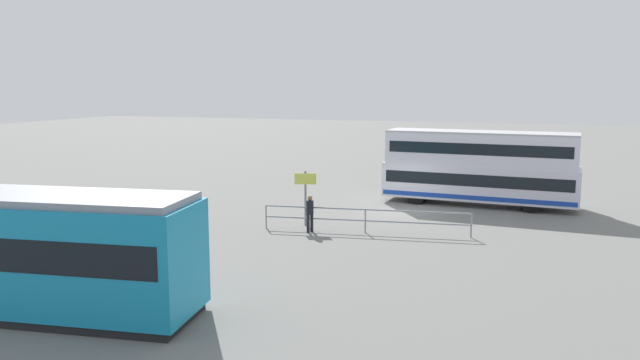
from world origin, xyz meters
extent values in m
plane|color=slate|center=(0.00, 0.00, 0.00)|extent=(160.00, 160.00, 0.00)
cube|color=silver|center=(-3.62, -3.24, 1.29)|extent=(10.40, 3.13, 1.89)
cube|color=silver|center=(-3.62, -3.24, 3.08)|extent=(10.09, 3.01, 1.69)
cube|color=black|center=(-3.62, -3.24, 1.52)|extent=(9.89, 3.13, 0.64)
cube|color=black|center=(-3.62, -3.24, 3.17)|extent=(9.58, 3.01, 0.60)
cube|color=#193FA5|center=(-3.62, -3.24, 0.60)|extent=(10.20, 3.15, 0.24)
cube|color=#B2B2B7|center=(-3.62, -3.24, 3.98)|extent=(10.09, 3.01, 0.10)
cylinder|color=black|center=(-0.44, -3.44, 0.50)|extent=(1.15, 2.52, 1.00)
cylinder|color=black|center=(-6.44, -3.07, 0.50)|extent=(1.15, 2.52, 1.00)
cylinder|color=black|center=(2.93, 5.83, 0.41)|extent=(0.14, 0.14, 0.81)
cylinder|color=black|center=(2.82, 5.63, 0.41)|extent=(0.14, 0.14, 0.81)
cylinder|color=black|center=(2.87, 5.73, 1.12)|extent=(0.43, 0.43, 0.62)
sphere|color=#8C6647|center=(2.87, 5.73, 1.55)|extent=(0.22, 0.22, 0.22)
cube|color=gray|center=(0.51, 5.03, 1.05)|extent=(9.06, 1.32, 0.06)
cube|color=gray|center=(0.51, 5.03, 0.55)|extent=(9.06, 1.32, 0.06)
cylinder|color=gray|center=(-4.01, 4.40, 0.53)|extent=(0.07, 0.07, 1.05)
cylinder|color=gray|center=(0.51, 5.03, 0.53)|extent=(0.07, 0.07, 1.05)
cylinder|color=gray|center=(5.04, 5.67, 0.53)|extent=(0.07, 0.07, 1.05)
cylinder|color=slate|center=(3.55, 4.51, 1.28)|extent=(0.10, 0.10, 2.56)
cube|color=#D8D84C|center=(3.54, 4.55, 2.20)|extent=(0.98, 0.34, 0.51)
camera|label=1|loc=(-6.43, 30.76, 6.47)|focal=34.46mm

